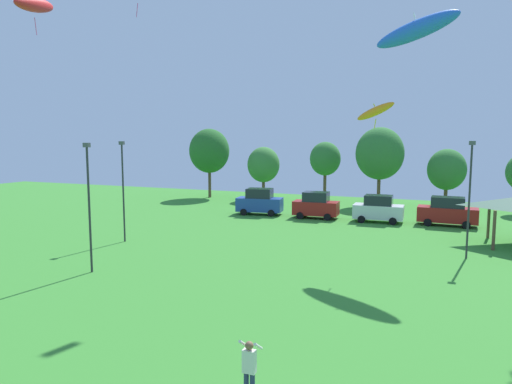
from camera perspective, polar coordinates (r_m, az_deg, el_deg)
person_standing_far_right at (r=13.21m, az=-0.83°, el=-21.03°), size 0.52×0.52×1.80m
kite_flying_2 at (r=31.06m, az=19.41°, el=18.57°), size 5.47×2.75×2.38m
kite_flying_6 at (r=39.62m, az=-25.95°, el=20.30°), size 2.46×5.11×3.13m
kite_flying_9 at (r=27.58m, az=14.71°, el=9.73°), size 2.31×0.67×1.66m
parked_car_leftmost at (r=43.58m, az=0.45°, el=-1.23°), size 4.52×2.50×2.51m
parked_car_second_from_left at (r=41.84m, az=7.49°, el=-1.67°), size 4.11×2.18×2.42m
parked_car_third_from_left at (r=40.94m, az=15.05°, el=-2.06°), size 4.23×2.18×2.35m
parked_car_rightmost_in_row at (r=41.11m, az=22.81°, el=-2.27°), size 4.74×2.11×2.41m
light_post_0 at (r=29.96m, az=25.14°, el=-0.19°), size 0.36×0.20×7.06m
light_post_1 at (r=32.98m, az=-16.28°, el=0.71°), size 0.36×0.20×7.02m
light_post_2 at (r=25.83m, az=-20.15°, el=-1.05°), size 0.36×0.20×6.97m
treeline_tree_0 at (r=56.57m, az=-5.86°, el=5.12°), size 4.93×4.93×8.47m
treeline_tree_1 at (r=54.16m, az=0.94°, el=3.43°), size 3.82×3.82×6.29m
treeline_tree_2 at (r=53.79m, az=8.65°, el=4.11°), size 3.56×3.56×6.89m
treeline_tree_3 at (r=50.80m, az=15.21°, el=4.65°), size 5.10×5.10×8.46m
treeline_tree_4 at (r=50.60m, az=22.74°, el=2.59°), size 3.82×3.82×6.20m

